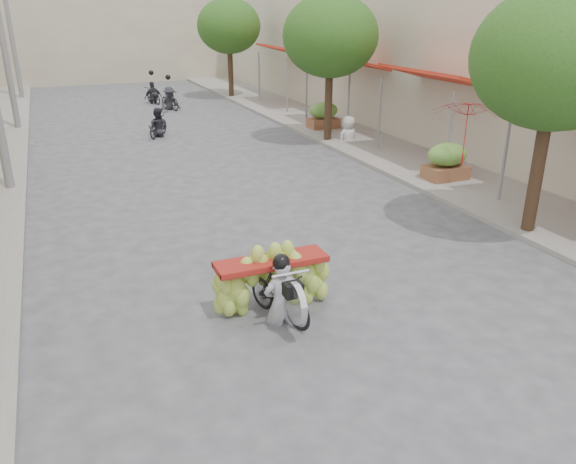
% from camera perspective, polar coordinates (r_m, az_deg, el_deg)
% --- Properties ---
extents(ground, '(120.00, 120.00, 0.00)m').
position_cam_1_polar(ground, '(7.82, 14.99, -16.38)').
color(ground, '#56565A').
rests_on(ground, ground).
extents(sidewalk_right, '(4.00, 60.00, 0.12)m').
position_cam_1_polar(sidewalk_right, '(23.07, 6.51, 10.04)').
color(sidewalk_right, gray).
rests_on(sidewalk_right, ground).
extents(shophouse_row_right, '(9.77, 40.00, 6.00)m').
position_cam_1_polar(shophouse_row_right, '(24.71, 18.65, 16.77)').
color(shophouse_row_right, '#BEB59D').
rests_on(shophouse_row_right, ground).
extents(far_building, '(20.00, 6.00, 7.00)m').
position_cam_1_polar(far_building, '(42.90, -18.41, 19.21)').
color(far_building, '#B3A98E').
rests_on(far_building, ground).
extents(utility_pole_far, '(0.60, 0.24, 8.00)m').
position_cam_1_polar(utility_pole_far, '(25.73, -27.20, 18.05)').
color(utility_pole_far, slate).
rests_on(utility_pole_far, ground).
extents(utility_pole_back, '(0.60, 0.24, 8.00)m').
position_cam_1_polar(utility_pole_back, '(34.72, -26.48, 18.59)').
color(utility_pole_back, slate).
rests_on(utility_pole_back, ground).
extents(street_tree_near, '(3.40, 3.40, 5.25)m').
position_cam_1_polar(street_tree_near, '(12.89, 25.61, 15.58)').
color(street_tree_near, '#3A2719').
rests_on(street_tree_near, ground).
extents(street_tree_mid, '(3.40, 3.40, 5.25)m').
position_cam_1_polar(street_tree_mid, '(20.97, 4.31, 19.21)').
color(street_tree_mid, '#3A2719').
rests_on(street_tree_mid, ground).
extents(street_tree_far, '(3.40, 3.40, 5.25)m').
position_cam_1_polar(street_tree_far, '(32.13, -6.02, 20.08)').
color(street_tree_far, '#3A2719').
rests_on(street_tree_far, ground).
extents(produce_crate_mid, '(1.20, 0.88, 1.16)m').
position_cam_1_polar(produce_crate_mid, '(16.82, 15.83, 7.19)').
color(produce_crate_mid, brown).
rests_on(produce_crate_mid, ground).
extents(produce_crate_far, '(1.20, 0.88, 1.16)m').
position_cam_1_polar(produce_crate_far, '(23.45, 3.62, 11.96)').
color(produce_crate_far, brown).
rests_on(produce_crate_far, ground).
extents(banana_motorbike, '(2.20, 1.76, 1.97)m').
position_cam_1_polar(banana_motorbike, '(9.10, -1.23, -4.69)').
color(banana_motorbike, black).
rests_on(banana_motorbike, ground).
extents(market_umbrella, '(2.53, 2.53, 1.75)m').
position_cam_1_polar(market_umbrella, '(15.85, 18.00, 12.62)').
color(market_umbrella, '#AF171A').
rests_on(market_umbrella, ground).
extents(pedestrian, '(0.95, 0.67, 1.75)m').
position_cam_1_polar(pedestrian, '(21.31, 6.21, 11.63)').
color(pedestrian, silver).
rests_on(pedestrian, ground).
extents(bg_motorbike_a, '(1.34, 1.69, 1.95)m').
position_cam_1_polar(bg_motorbike_a, '(22.87, -13.15, 11.26)').
color(bg_motorbike_a, black).
rests_on(bg_motorbike_a, ground).
extents(bg_motorbike_b, '(1.18, 1.70, 1.95)m').
position_cam_1_polar(bg_motorbike_b, '(28.89, -11.99, 13.70)').
color(bg_motorbike_b, black).
rests_on(bg_motorbike_b, ground).
extents(bg_motorbike_c, '(1.07, 1.55, 1.95)m').
position_cam_1_polar(bg_motorbike_c, '(31.12, -13.61, 14.08)').
color(bg_motorbike_c, black).
rests_on(bg_motorbike_c, ground).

